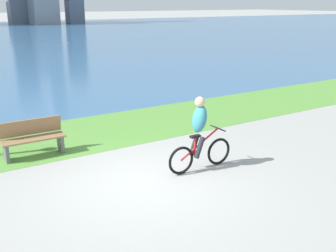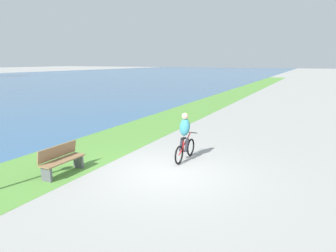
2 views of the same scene
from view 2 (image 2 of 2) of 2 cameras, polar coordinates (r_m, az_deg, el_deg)
The scene contains 4 objects.
ground_plane at distance 9.57m, azimuth -0.46°, elevation -8.69°, with size 300.00×300.00×0.00m, color #9E9E99.
grass_strip_bayside at distance 11.67m, azimuth -17.30°, elevation -5.38°, with size 120.00×3.29×0.01m, color #59933D.
cyclist_lead at distance 10.50m, azimuth 3.18°, elevation -2.05°, with size 1.68×0.52×1.67m.
bench_near_path at distance 9.85m, azimuth -19.38°, elevation -6.02°, with size 1.50×0.47×0.90m.
Camera 2 is at (-7.99, -4.02, 3.40)m, focal length 32.44 mm.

